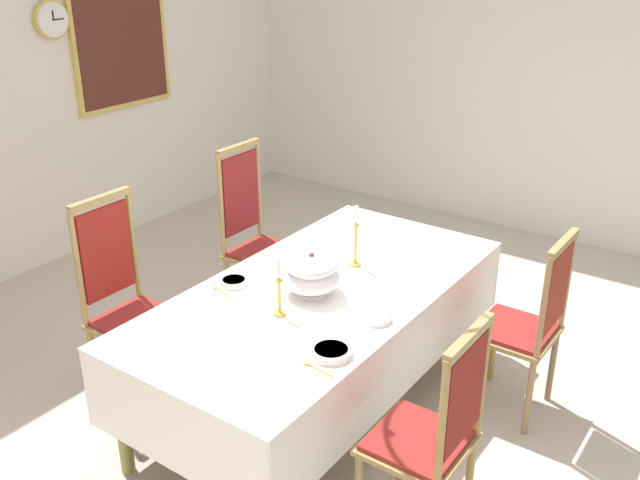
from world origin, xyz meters
TOP-DOWN VIEW (x-y plane):
  - ground at (0.00, 0.00)m, footprint 6.42×6.02m
  - right_wall at (3.25, 0.00)m, footprint 0.08×6.02m
  - dining_table at (0.00, 0.06)m, footprint 2.29×1.13m
  - tablecloth at (0.00, 0.06)m, footprint 2.31×1.15m
  - chair_south_a at (-0.54, -0.91)m, footprint 0.44×0.42m
  - chair_north_a at (-0.54, 1.04)m, footprint 0.44×0.42m
  - chair_south_b at (0.60, -0.91)m, footprint 0.44×0.42m
  - chair_north_b at (0.60, 1.04)m, footprint 0.44×0.42m
  - soup_tureen at (-0.08, 0.06)m, footprint 0.31×0.31m
  - candlestick_west at (-0.36, 0.06)m, footprint 0.07×0.07m
  - candlestick_east at (0.36, 0.06)m, footprint 0.07×0.07m
  - bowl_near_left at (-0.24, 0.48)m, footprint 0.15×0.15m
  - bowl_near_right at (-0.52, -0.37)m, footprint 0.19×0.19m
  - bowl_far_left at (-0.12, -0.37)m, footprint 0.15×0.15m
  - spoon_primary at (-0.34, 0.50)m, footprint 0.06×0.17m
  - spoon_secondary at (-0.64, -0.34)m, footprint 0.04×0.18m
  - mounted_clock at (0.58, 2.98)m, footprint 0.29×0.06m
  - framed_painting at (1.23, 2.99)m, footprint 0.99×0.05m

SIDE VIEW (x-z plane):
  - ground at x=0.00m, z-range -0.04..0.00m
  - chair_south_b at x=0.60m, z-range 0.02..1.12m
  - chair_south_a at x=-0.54m, z-range 0.02..1.13m
  - chair_north_a at x=-0.54m, z-range 0.00..1.22m
  - chair_north_b at x=0.60m, z-range 0.00..1.24m
  - tablecloth at x=0.00m, z-range 0.41..0.85m
  - dining_table at x=0.00m, z-range 0.30..1.05m
  - spoon_primary at x=-0.34m, z-range 0.75..0.76m
  - spoon_secondary at x=-0.64m, z-range 0.75..0.76m
  - bowl_near_left at x=-0.24m, z-range 0.75..0.79m
  - bowl_far_left at x=-0.12m, z-range 0.75..0.79m
  - bowl_near_right at x=-0.52m, z-range 0.75..0.79m
  - soup_tureen at x=-0.08m, z-range 0.75..0.99m
  - candlestick_west at x=-0.36m, z-range 0.72..1.03m
  - candlestick_east at x=0.36m, z-range 0.72..1.09m
  - right_wall at x=3.25m, z-range 0.00..3.33m
  - framed_painting at x=1.23m, z-range 1.13..2.28m
  - mounted_clock at x=0.58m, z-range 1.78..2.07m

